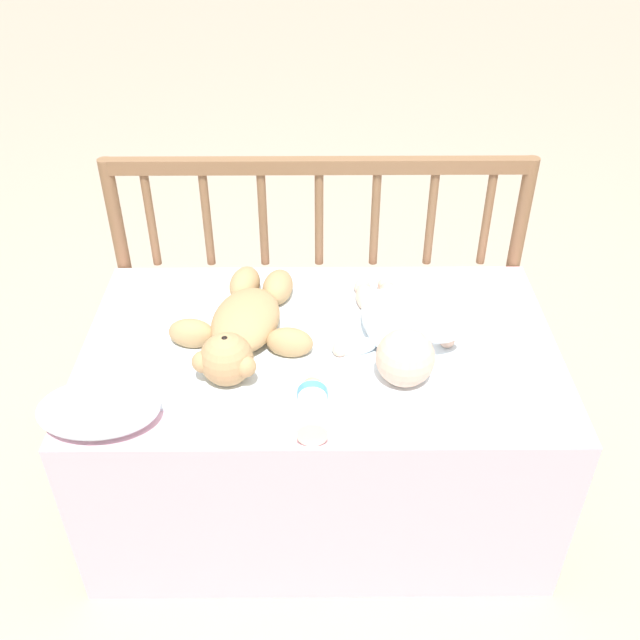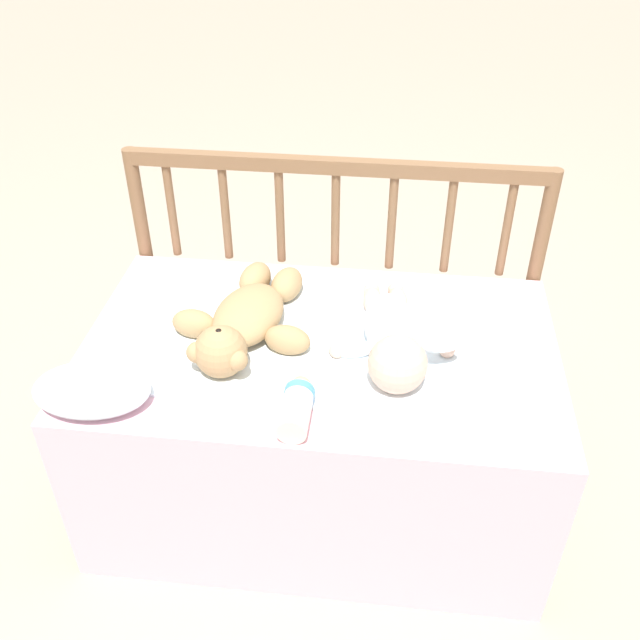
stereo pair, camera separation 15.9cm
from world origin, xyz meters
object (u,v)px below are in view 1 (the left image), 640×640
object	(u,v)px
teddy_bear	(243,325)
baby_bottle	(312,408)
baby	(394,332)
small_pillow	(99,408)

from	to	relation	value
teddy_bear	baby_bottle	size ratio (longest dim) A/B	2.78
baby_bottle	baby	bearing A→B (deg)	51.14
teddy_bear	small_pillow	distance (m)	0.37
baby_bottle	small_pillow	bearing A→B (deg)	179.89
baby	teddy_bear	bearing A→B (deg)	174.73
teddy_bear	baby	bearing A→B (deg)	-5.27
teddy_bear	small_pillow	size ratio (longest dim) A/B	1.78
baby	small_pillow	distance (m)	0.64
teddy_bear	small_pillow	world-z (taller)	teddy_bear
baby	small_pillow	size ratio (longest dim) A/B	1.70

